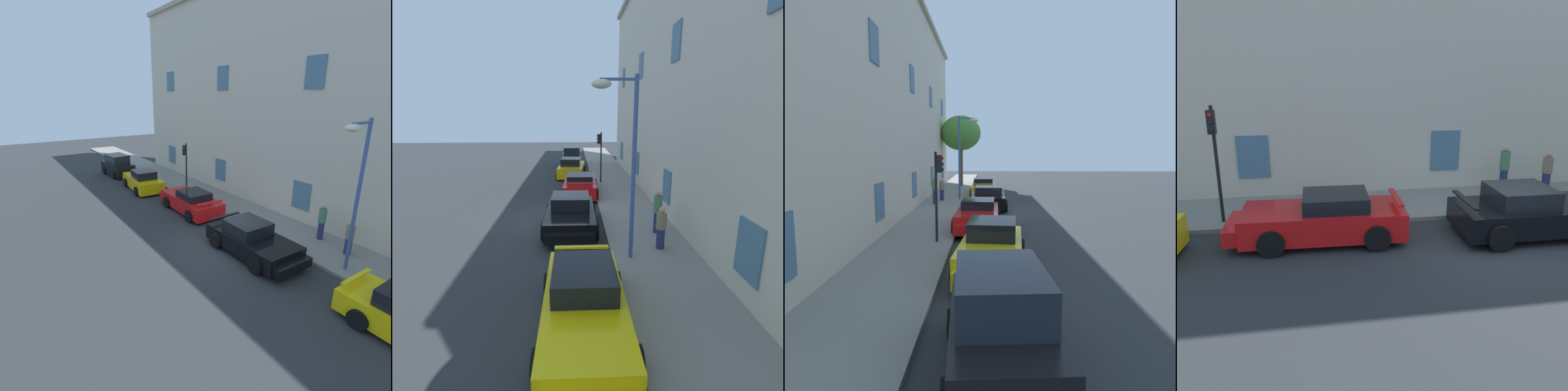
{
  "view_description": "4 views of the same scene",
  "coord_description": "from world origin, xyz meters",
  "views": [
    {
      "loc": [
        9.76,
        -8.29,
        6.77
      ],
      "look_at": [
        -3.42,
        0.43,
        1.49
      ],
      "focal_mm": 28.09,
      "sensor_mm": 36.0,
      "label": 1
    },
    {
      "loc": [
        13.91,
        0.65,
        4.9
      ],
      "look_at": [
        0.19,
        1.27,
        1.25
      ],
      "focal_mm": 28.81,
      "sensor_mm": 36.0,
      "label": 2
    },
    {
      "loc": [
        -21.12,
        0.63,
        3.68
      ],
      "look_at": [
        -0.6,
        0.98,
        1.02
      ],
      "focal_mm": 32.63,
      "sensor_mm": 36.0,
      "label": 3
    },
    {
      "loc": [
        -5.2,
        -9.67,
        4.63
      ],
      "look_at": [
        -3.33,
        1.58,
        1.03
      ],
      "focal_mm": 37.77,
      "sensor_mm": 36.0,
      "label": 4
    }
  ],
  "objects": [
    {
      "name": "pedestrian_strolling",
      "position": [
        3.53,
        3.73,
        0.92
      ],
      "size": [
        0.51,
        0.51,
        1.55
      ],
      "color": "navy",
      "rests_on": "sidewalk"
    },
    {
      "name": "pedestrian_admiring",
      "position": [
        1.98,
        4.0,
        1.05
      ],
      "size": [
        0.36,
        0.36,
        1.77
      ],
      "color": "navy",
      "rests_on": "sidewalk"
    },
    {
      "name": "hatchback_parked",
      "position": [
        -15.61,
        0.4,
        0.81
      ],
      "size": [
        3.64,
        1.99,
        1.79
      ],
      "color": "black",
      "rests_on": "ground"
    },
    {
      "name": "ground_plane",
      "position": [
        0.0,
        0.0,
        0.0
      ],
      "size": [
        80.0,
        80.0,
        0.0
      ],
      "primitive_type": "plane",
      "color": "#2B2D30"
    },
    {
      "name": "sportscar_white_middle",
      "position": [
        1.14,
        0.48,
        0.63
      ],
      "size": [
        4.57,
        2.28,
        1.42
      ],
      "color": "black",
      "rests_on": "ground"
    },
    {
      "name": "sportscar_yellow_flank",
      "position": [
        -4.95,
        1.01,
        0.61
      ],
      "size": [
        4.83,
        2.21,
        1.34
      ],
      "color": "red",
      "rests_on": "ground"
    },
    {
      "name": "street_lamp",
      "position": [
        4.19,
        2.12,
        4.17
      ],
      "size": [
        0.44,
        1.42,
        5.85
      ],
      "color": "#3F5999",
      "rests_on": "sidewalk"
    },
    {
      "name": "building_facade",
      "position": [
        -0.0,
        6.85,
        6.68
      ],
      "size": [
        35.02,
        4.3,
        13.33
      ],
      "color": "beige",
      "rests_on": "ground"
    },
    {
      "name": "traffic_light",
      "position": [
        -7.74,
        2.45,
        2.5
      ],
      "size": [
        0.22,
        0.36,
        3.46
      ],
      "color": "black",
      "rests_on": "sidewalk"
    },
    {
      "name": "sidewalk",
      "position": [
        0.0,
        3.44,
        0.07
      ],
      "size": [
        60.0,
        3.03,
        0.14
      ],
      "primitive_type": "cube",
      "color": "gray",
      "rests_on": "ground"
    },
    {
      "name": "sportscar_red_lead",
      "position": [
        -10.66,
        0.47,
        0.63
      ],
      "size": [
        4.62,
        2.33,
        1.49
      ],
      "color": "yellow",
      "rests_on": "ground"
    }
  ]
}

